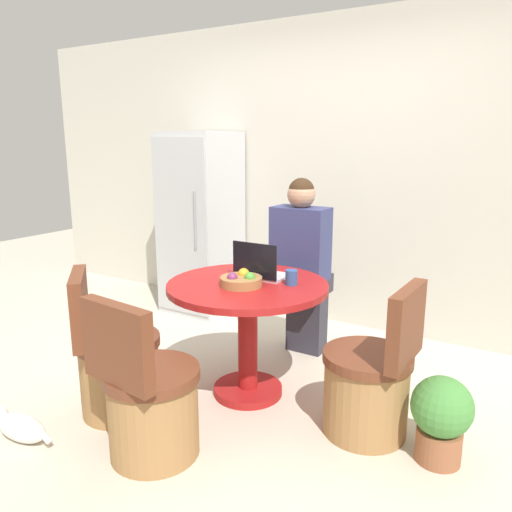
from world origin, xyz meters
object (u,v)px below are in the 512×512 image
dining_table (248,313)px  laptop (260,270)px  chair_near_camera (150,404)px  chair_near_left_corner (116,367)px  refrigerator (201,223)px  chair_right_side (370,385)px  cat (18,426)px  potted_plant (441,416)px  fruit_bowl (241,280)px  person_seated (303,261)px

dining_table → laptop: size_ratio=3.19×
chair_near_camera → dining_table: bearing=-90.0°
laptop → chair_near_left_corner: bearing=52.1°
refrigerator → chair_right_side: refrigerator is taller
refrigerator → cat: bearing=-78.2°
chair_near_camera → potted_plant: size_ratio=1.91×
chair_near_camera → laptop: 1.07m
refrigerator → chair_right_side: bearing=-30.4°
dining_table → fruit_bowl: 0.24m
laptop → potted_plant: laptop is taller
person_seated → laptop: person_seated is taller
dining_table → potted_plant: size_ratio=2.18×
dining_table → fruit_bowl: bearing=-90.2°
dining_table → cat: bearing=-126.6°
potted_plant → laptop: bearing=169.5°
person_seated → laptop: size_ratio=4.30×
person_seated → refrigerator: bearing=-20.1°
chair_near_left_corner → person_seated: person_seated is taller
dining_table → chair_right_side: 0.85m
dining_table → chair_right_side: (0.81, -0.03, -0.26)m
chair_right_side → laptop: (-0.80, 0.16, 0.51)m
cat → fruit_bowl: bearing=-133.6°
chair_right_side → potted_plant: (0.39, -0.06, -0.03)m
dining_table → person_seated: bearing=88.2°
chair_near_camera → fruit_bowl: (0.08, 0.73, 0.49)m
chair_near_camera → potted_plant: chair_near_camera is taller
refrigerator → chair_near_left_corner: (0.72, -1.78, -0.55)m
chair_right_side → chair_near_camera: bearing=-47.0°
laptop → potted_plant: bearing=169.5°
chair_right_side → refrigerator: bearing=-118.6°
refrigerator → potted_plant: 2.84m
chair_right_side → chair_near_left_corner: bearing=-65.9°
cat → potted_plant: 2.24m
refrigerator → fruit_bowl: 1.80m
chair_near_left_corner → refrigerator: bearing=-24.5°
dining_table → chair_near_camera: bearing=-95.8°
dining_table → chair_near_left_corner: chair_near_left_corner is taller
fruit_bowl → cat: bearing=-128.4°
dining_table → cat: dining_table is taller
laptop → dining_table: bearing=86.7°
chair_near_camera → chair_right_side: same height
chair_right_side → person_seated: (-0.78, 0.75, 0.45)m
dining_table → person_seated: person_seated is taller
refrigerator → laptop: bearing=-39.5°
refrigerator → laptop: 1.66m
chair_near_camera → potted_plant: 1.47m
laptop → cat: laptop is taller
chair_near_left_corner → potted_plant: 1.82m
laptop → person_seated: bearing=-91.4°
dining_table → chair_near_camera: 0.85m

